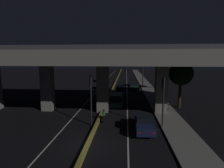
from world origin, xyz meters
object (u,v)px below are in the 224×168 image
Objects in this scene: street_lamp at (141,68)px; car_black_lead_oncoming at (105,85)px; motorcycle_black_filtering_near at (104,116)px; pedestrian_on_sidewalk at (157,97)px; traffic_light_left_of_median at (91,91)px; car_dark_blue_lead at (144,123)px; car_dark_green_second_oncoming at (101,78)px; car_dark_green_fourth at (134,86)px; car_dark_blue_third at (120,91)px; traffic_light_right_of_median at (163,93)px; car_dark_green_second at (117,100)px.

street_lamp is 10.79m from car_black_lead_oncoming.
pedestrian_on_sidewalk is at bearing -39.62° from motorcycle_black_filtering_near.
street_lamp is at bearing -12.11° from motorcycle_black_filtering_near.
car_dark_blue_lead is at bearing -11.54° from traffic_light_left_of_median.
street_lamp is 1.89× the size of car_black_lead_oncoming.
car_dark_green_second_oncoming reaches higher than car_dark_blue_lead.
motorcycle_black_filtering_near is at bearing 166.41° from car_dark_green_fourth.
street_lamp reaches higher than car_dark_blue_third.
traffic_light_right_of_median reaches higher than car_dark_green_fourth.
car_dark_green_second_oncoming is (-9.49, 35.92, 0.11)m from car_dark_blue_lead.
traffic_light_right_of_median is 7.05m from motorcycle_black_filtering_near.
street_lamp reaches higher than car_dark_green_second.
traffic_light_left_of_median is 27.76m from street_lamp.
car_dark_green_second is at bearing 11.12° from car_dark_green_second_oncoming.
car_dark_blue_lead is at bearing -118.97° from motorcycle_black_filtering_near.
traffic_light_left_of_median is 7.30m from traffic_light_right_of_median.
traffic_light_left_of_median is 1.26× the size of car_dark_blue_lead.
car_dark_blue_lead is 15.79m from car_dark_blue_third.
car_dark_green_second reaches higher than motorcycle_black_filtering_near.
traffic_light_right_of_median is 1.09× the size of car_dark_green_fourth.
car_dark_green_second is (-5.07, 7.90, -2.67)m from traffic_light_right_of_median.
car_dark_blue_third is (-2.86, 15.53, 0.21)m from car_dark_blue_lead.
car_dark_green_fourth is at bearing 76.00° from traffic_light_left_of_median.
car_dark_blue_third is (-4.88, -12.31, -3.63)m from street_lamp.
car_dark_blue_lead is 9.53m from car_dark_green_second.
traffic_light_right_of_median reaches higher than car_black_lead_oncoming.
car_dark_green_second is at bearing 18.94° from car_dark_blue_lead.
traffic_light_right_of_median is 15.43m from car_dark_blue_third.
street_lamp is at bearing 93.54° from pedestrian_on_sidewalk.
motorcycle_black_filtering_near is at bearing 166.90° from traffic_light_right_of_median.
car_dark_green_fourth is at bearing -10.15° from motorcycle_black_filtering_near.
traffic_light_right_of_median is 3.58m from car_dark_blue_lead.
motorcycle_black_filtering_near is (-1.14, -6.46, -0.35)m from car_dark_green_second.
traffic_light_left_of_median is 0.69× the size of street_lamp.
street_lamp is at bearing -4.35° from car_dark_blue_lead.
pedestrian_on_sidewalk is at bearing -73.39° from car_dark_green_second.
car_dark_green_second_oncoming is at bearing 108.18° from traffic_light_right_of_median.
traffic_light_right_of_median is at bearing -60.78° from car_dark_blue_lead.
car_dark_green_fourth is at bearing -24.30° from car_dark_blue_third.
street_lamp is at bearing 52.73° from car_dark_green_second_oncoming.
motorcycle_black_filtering_near is (1.10, 1.44, -3.07)m from traffic_light_left_of_median.
car_dark_green_second_oncoming is 28.05m from pedestrian_on_sidewalk.
traffic_light_right_of_median is at bearing -96.60° from pedestrian_on_sidewalk.
car_dark_blue_third is 7.56m from pedestrian_on_sidewalk.
car_dark_blue_third is 13.07m from motorcycle_black_filtering_near.
traffic_light_left_of_median reaches higher than car_dark_green_second_oncoming.
car_dark_blue_lead is at bearing -160.79° from car_dark_green_second.
motorcycle_black_filtering_near is at bearing -131.45° from pedestrian_on_sidewalk.
car_dark_blue_lead is 23.06m from car_black_lead_oncoming.
pedestrian_on_sidewalk reaches higher than car_dark_blue_lead.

